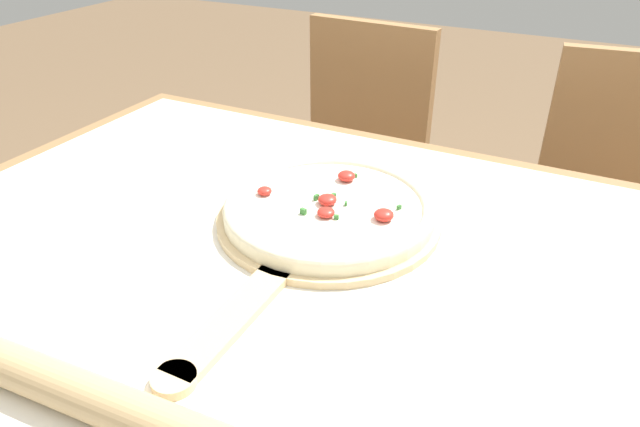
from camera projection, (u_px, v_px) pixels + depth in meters
dining_table at (325, 334)px, 0.83m from camera, size 1.43×1.01×0.77m
towel_cloth at (325, 278)px, 0.77m from camera, size 1.35×0.93×0.00m
pizza_peel at (321, 226)px, 0.87m from camera, size 0.35×0.57×0.01m
pizza at (329, 207)px, 0.88m from camera, size 0.33×0.33×0.04m
rolling_pin at (129, 413)px, 0.55m from camera, size 0.47×0.07×0.05m
chair_left at (353, 159)px, 1.67m from camera, size 0.42×0.42×0.90m
chair_right at (613, 214)px, 1.40m from camera, size 0.44×0.44×0.90m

